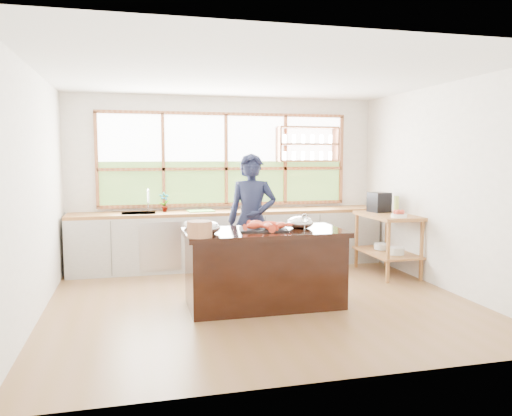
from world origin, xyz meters
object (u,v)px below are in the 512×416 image
object	(u,v)px
cook	(252,221)
espresso_machine	(379,202)
wicker_basket	(200,229)
island	(264,268)

from	to	relation	value
cook	espresso_machine	world-z (taller)	cook
cook	wicker_basket	bearing A→B (deg)	-106.23
cook	espresso_machine	size ratio (longest dim) A/B	5.93
island	espresso_machine	xyz separation A→B (m)	(2.19, 1.38, 0.60)
espresso_machine	cook	bearing A→B (deg)	-175.79
cook	island	bearing A→B (deg)	-74.70
espresso_machine	wicker_basket	size ratio (longest dim) A/B	1.12
wicker_basket	cook	bearing A→B (deg)	54.46
espresso_machine	wicker_basket	world-z (taller)	espresso_machine
island	cook	xyz separation A→B (m)	(0.06, 0.88, 0.44)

